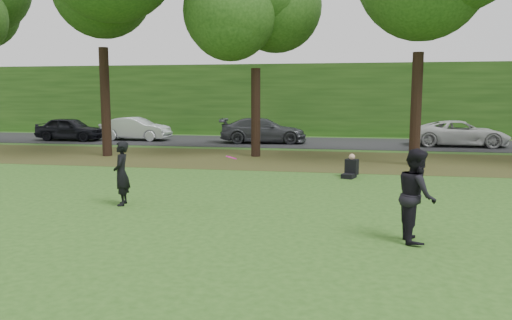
# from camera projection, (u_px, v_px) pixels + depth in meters

# --- Properties ---
(ground) EXTENTS (120.00, 120.00, 0.00)m
(ground) POSITION_uv_depth(u_px,v_px,m) (276.00, 250.00, 9.50)
(ground) COLOR #2A5119
(ground) RESTS_ON ground
(leaf_litter) EXTENTS (60.00, 7.00, 0.01)m
(leaf_litter) POSITION_uv_depth(u_px,v_px,m) (318.00, 160.00, 22.17)
(leaf_litter) COLOR #513B1C
(leaf_litter) RESTS_ON ground
(street) EXTENTS (70.00, 7.00, 0.02)m
(street) POSITION_uv_depth(u_px,v_px,m) (326.00, 143.00, 29.96)
(street) COLOR black
(street) RESTS_ON ground
(far_hedge) EXTENTS (70.00, 3.00, 5.00)m
(far_hedge) POSITION_uv_depth(u_px,v_px,m) (331.00, 100.00, 35.48)
(far_hedge) COLOR #1C4213
(far_hedge) RESTS_ON ground
(player_left) EXTENTS (0.57, 0.71, 1.71)m
(player_left) POSITION_uv_depth(u_px,v_px,m) (122.00, 173.00, 13.20)
(player_left) COLOR black
(player_left) RESTS_ON ground
(player_right) EXTENTS (0.78, 0.97, 1.88)m
(player_right) POSITION_uv_depth(u_px,v_px,m) (416.00, 195.00, 9.93)
(player_right) COLOR black
(player_right) RESTS_ON ground
(parked_cars) EXTENTS (37.37, 3.03, 1.49)m
(parked_cars) POSITION_uv_depth(u_px,v_px,m) (299.00, 131.00, 29.36)
(parked_cars) COLOR black
(parked_cars) RESTS_ON street
(frisbee) EXTENTS (0.28, 0.29, 0.13)m
(frisbee) POSITION_uv_depth(u_px,v_px,m) (231.00, 157.00, 12.04)
(frisbee) COLOR #E8139E
(frisbee) RESTS_ON ground
(seated_person) EXTENTS (0.63, 0.82, 0.83)m
(seated_person) POSITION_uv_depth(u_px,v_px,m) (351.00, 169.00, 17.68)
(seated_person) COLOR black
(seated_person) RESTS_ON ground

